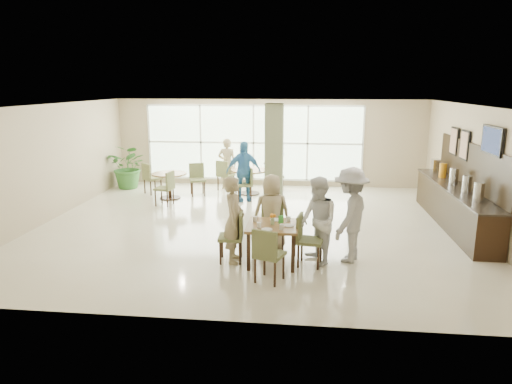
# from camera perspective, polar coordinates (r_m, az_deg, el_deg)

# --- Properties ---
(ground) EXTENTS (10.00, 10.00, 0.00)m
(ground) POSITION_cam_1_polar(r_m,az_deg,el_deg) (10.82, -0.36, -4.20)
(ground) COLOR beige
(ground) RESTS_ON ground
(room_shell) EXTENTS (10.00, 10.00, 10.00)m
(room_shell) POSITION_cam_1_polar(r_m,az_deg,el_deg) (10.44, -0.38, 4.76)
(room_shell) COLOR white
(room_shell) RESTS_ON ground
(window_bank) EXTENTS (7.00, 0.04, 7.00)m
(window_bank) POSITION_cam_1_polar(r_m,az_deg,el_deg) (14.92, -0.31, 6.16)
(window_bank) COLOR silver
(window_bank) RESTS_ON ground
(column) EXTENTS (0.45, 0.45, 2.80)m
(column) POSITION_cam_1_polar(r_m,az_deg,el_deg) (11.63, 2.27, 4.12)
(column) COLOR #77815A
(column) RESTS_ON ground
(main_table) EXTENTS (0.93, 0.93, 0.75)m
(main_table) POSITION_cam_1_polar(r_m,az_deg,el_deg) (8.40, 2.07, -4.71)
(main_table) COLOR brown
(main_table) RESTS_ON ground
(round_table_left) EXTENTS (1.00, 1.00, 0.75)m
(round_table_left) POSITION_cam_1_polar(r_m,az_deg,el_deg) (13.50, -10.77, 1.51)
(round_table_left) COLOR brown
(round_table_left) RESTS_ON ground
(round_table_right) EXTENTS (1.12, 1.12, 0.75)m
(round_table_right) POSITION_cam_1_polar(r_m,az_deg,el_deg) (13.82, -0.79, 2.13)
(round_table_right) COLOR brown
(round_table_right) RESTS_ON ground
(chairs_main_table) EXTENTS (1.98, 2.08, 0.95)m
(chairs_main_table) POSITION_cam_1_polar(r_m,az_deg,el_deg) (8.45, 1.85, -5.90)
(chairs_main_table) COLOR brown
(chairs_main_table) RESTS_ON ground
(chairs_table_left) EXTENTS (2.02, 1.88, 0.95)m
(chairs_table_left) POSITION_cam_1_polar(r_m,az_deg,el_deg) (13.56, -10.52, 1.25)
(chairs_table_left) COLOR brown
(chairs_table_left) RESTS_ON ground
(chairs_table_right) EXTENTS (2.16, 1.89, 0.95)m
(chairs_table_right) POSITION_cam_1_polar(r_m,az_deg,el_deg) (13.85, -0.95, 1.72)
(chairs_table_right) COLOR brown
(chairs_table_right) RESTS_ON ground
(tabletop_clutter) EXTENTS (0.78, 0.82, 0.21)m
(tabletop_clutter) POSITION_cam_1_polar(r_m,az_deg,el_deg) (8.34, 2.22, -3.74)
(tabletop_clutter) COLOR white
(tabletop_clutter) RESTS_ON main_table
(buffet_counter) EXTENTS (0.64, 4.70, 1.95)m
(buffet_counter) POSITION_cam_1_polar(r_m,az_deg,el_deg) (11.63, 23.60, -1.26)
(buffet_counter) COLOR black
(buffet_counter) RESTS_ON ground
(wall_tv) EXTENTS (0.06, 1.00, 0.58)m
(wall_tv) POSITION_cam_1_polar(r_m,az_deg,el_deg) (10.41, 27.44, 5.74)
(wall_tv) COLOR black
(wall_tv) RESTS_ON ground
(framed_art_a) EXTENTS (0.05, 0.55, 0.70)m
(framed_art_a) POSITION_cam_1_polar(r_m,az_deg,el_deg) (11.95, 24.63, 5.35)
(framed_art_a) COLOR black
(framed_art_a) RESTS_ON ground
(framed_art_b) EXTENTS (0.05, 0.55, 0.70)m
(framed_art_b) POSITION_cam_1_polar(r_m,az_deg,el_deg) (12.70, 23.52, 5.86)
(framed_art_b) COLOR black
(framed_art_b) RESTS_ON ground
(potted_plant) EXTENTS (1.46, 1.46, 1.41)m
(potted_plant) POSITION_cam_1_polar(r_m,az_deg,el_deg) (15.11, -15.58, 3.09)
(potted_plant) COLOR #326B2A
(potted_plant) RESTS_ON ground
(teen_left) EXTENTS (0.41, 0.61, 1.62)m
(teen_left) POSITION_cam_1_polar(r_m,az_deg,el_deg) (8.46, -2.78, -3.47)
(teen_left) COLOR tan
(teen_left) RESTS_ON ground
(teen_far) EXTENTS (0.81, 0.55, 1.52)m
(teen_far) POSITION_cam_1_polar(r_m,az_deg,el_deg) (9.17, 1.96, -2.48)
(teen_far) COLOR tan
(teen_far) RESTS_ON ground
(teen_right) EXTENTS (0.89, 0.98, 1.63)m
(teen_right) POSITION_cam_1_polar(r_m,az_deg,el_deg) (8.42, 7.75, -3.62)
(teen_right) COLOR white
(teen_right) RESTS_ON ground
(teen_standing) EXTENTS (1.07, 1.32, 1.79)m
(teen_standing) POSITION_cam_1_polar(r_m,az_deg,el_deg) (8.64, 11.70, -2.82)
(teen_standing) COLOR #ACACAF
(teen_standing) RESTS_ON ground
(adult_a) EXTENTS (1.14, 0.91, 1.71)m
(adult_a) POSITION_cam_1_polar(r_m,az_deg,el_deg) (12.93, -1.58, 2.60)
(adult_a) COLOR teal
(adult_a) RESTS_ON ground
(adult_b) EXTENTS (1.12, 1.60, 1.58)m
(adult_b) POSITION_cam_1_polar(r_m,az_deg,el_deg) (13.74, 2.62, 2.95)
(adult_b) COLOR white
(adult_b) RESTS_ON ground
(adult_standing) EXTENTS (0.61, 0.42, 1.62)m
(adult_standing) POSITION_cam_1_polar(r_m,az_deg,el_deg) (14.47, -3.63, 3.55)
(adult_standing) COLOR tan
(adult_standing) RESTS_ON ground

